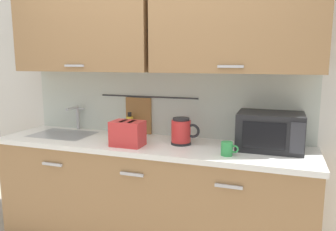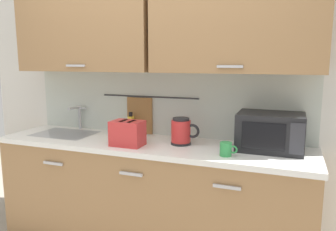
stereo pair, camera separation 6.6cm
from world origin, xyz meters
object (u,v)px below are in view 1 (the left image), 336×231
(microwave, at_px, (270,131))
(mug_by_kettle, at_px, (227,149))
(dish_soap_bottle, at_px, (130,125))
(toaster, at_px, (128,133))
(electric_kettle, at_px, (182,131))
(mug_near_sink, at_px, (115,133))

(microwave, relative_size, mug_by_kettle, 3.83)
(dish_soap_bottle, distance_m, mug_by_kettle, 0.99)
(microwave, height_order, toaster, microwave)
(electric_kettle, relative_size, toaster, 0.89)
(mug_near_sink, bearing_deg, electric_kettle, 1.43)
(mug_near_sink, xyz_separation_m, mug_by_kettle, (0.95, -0.18, 0.00))
(dish_soap_bottle, xyz_separation_m, toaster, (0.16, -0.36, 0.01))
(toaster, bearing_deg, mug_near_sink, 139.75)
(mug_near_sink, bearing_deg, mug_by_kettle, -10.56)
(dish_soap_bottle, distance_m, mug_near_sink, 0.20)
(electric_kettle, distance_m, mug_near_sink, 0.57)
(microwave, distance_m, mug_near_sink, 1.22)
(electric_kettle, xyz_separation_m, dish_soap_bottle, (-0.53, 0.18, -0.01))
(mug_by_kettle, bearing_deg, electric_kettle, 153.48)
(dish_soap_bottle, height_order, mug_near_sink, dish_soap_bottle)
(dish_soap_bottle, relative_size, toaster, 0.77)
(dish_soap_bottle, distance_m, toaster, 0.39)
(dish_soap_bottle, bearing_deg, mug_by_kettle, -22.09)
(microwave, height_order, mug_by_kettle, microwave)
(dish_soap_bottle, bearing_deg, toaster, -66.46)
(electric_kettle, distance_m, mug_by_kettle, 0.43)
(mug_near_sink, distance_m, mug_by_kettle, 0.97)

